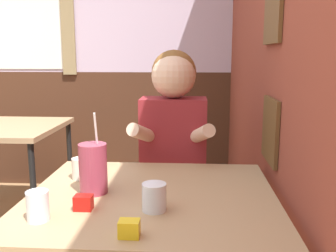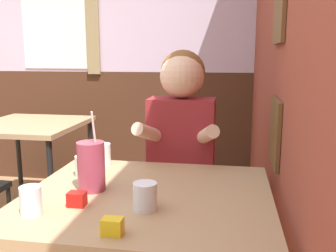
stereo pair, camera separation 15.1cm
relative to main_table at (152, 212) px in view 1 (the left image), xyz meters
name	(u,v)px [view 1 (the left image)]	position (x,y,z in m)	size (l,w,h in m)	color
brick_wall_right	(261,38)	(0.52, 0.85, 0.68)	(0.08, 4.56, 2.70)	brown
back_wall	(79,44)	(-0.90, 2.16, 0.69)	(5.76, 0.09, 2.70)	silver
main_table	(152,212)	(0.00, 0.00, 0.00)	(0.92, 0.83, 0.74)	tan
background_table	(7,136)	(-1.22, 1.31, -0.01)	(0.76, 0.82, 0.74)	tan
person_seated	(173,161)	(0.05, 0.59, 0.03)	(0.42, 0.42, 1.28)	maroon
cocktail_pitcher	(93,168)	(-0.22, 0.00, 0.17)	(0.11, 0.11, 0.31)	#99384C
glass_near_pitcher	(154,197)	(0.02, -0.15, 0.12)	(0.08, 0.08, 0.09)	silver
glass_center	(97,156)	(-0.29, 0.34, 0.12)	(0.08, 0.08, 0.10)	silver
glass_far_side	(81,168)	(-0.32, 0.16, 0.11)	(0.08, 0.08, 0.09)	silver
glass_by_brick	(38,206)	(-0.33, -0.25, 0.12)	(0.07, 0.07, 0.10)	silver
condiment_ketchup	(83,203)	(-0.21, -0.16, 0.10)	(0.06, 0.04, 0.05)	#B7140F
condiment_mustard	(129,229)	(-0.03, -0.34, 0.10)	(0.06, 0.04, 0.05)	yellow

